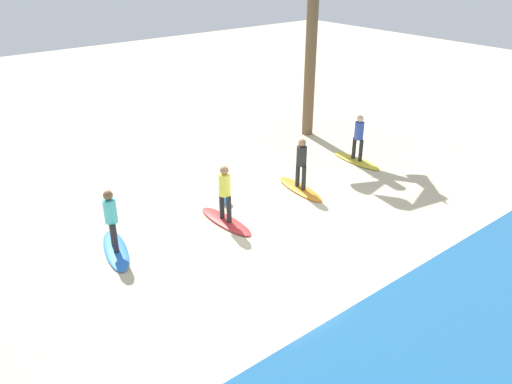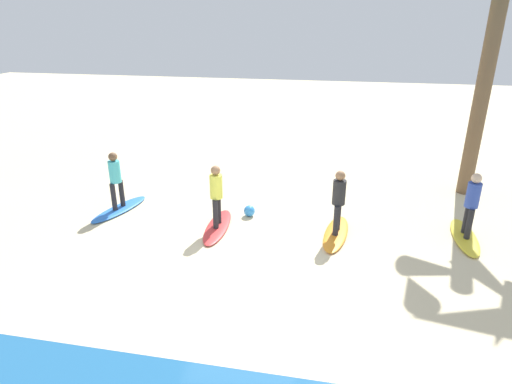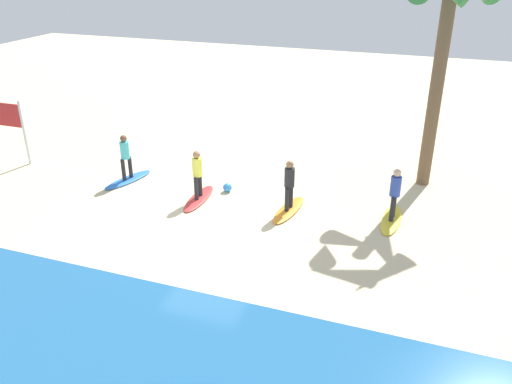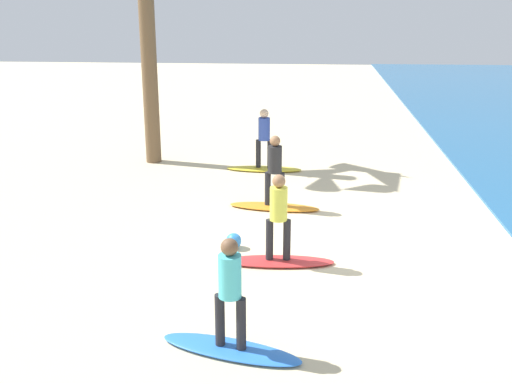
{
  "view_description": "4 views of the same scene",
  "coord_description": "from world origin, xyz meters",
  "px_view_note": "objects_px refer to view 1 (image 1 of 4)",
  "views": [
    {
      "loc": [
        8.3,
        8.51,
        7.11
      ],
      "look_at": [
        0.57,
        -1.08,
        1.04
      ],
      "focal_mm": 35.76,
      "sensor_mm": 36.0,
      "label": 1
    },
    {
      "loc": [
        -1.82,
        8.13,
        5.21
      ],
      "look_at": [
        0.21,
        -2.28,
        0.88
      ],
      "focal_mm": 30.62,
      "sensor_mm": 36.0,
      "label": 2
    },
    {
      "loc": [
        -5.96,
        12.41,
        7.72
      ],
      "look_at": [
        -1.28,
        -0.69,
        1.14
      ],
      "focal_mm": 36.81,
      "sensor_mm": 36.0,
      "label": 3
    },
    {
      "loc": [
        12.08,
        -1.36,
        4.97
      ],
      "look_at": [
        0.24,
        -2.22,
        1.1
      ],
      "focal_mm": 45.0,
      "sensor_mm": 36.0,
      "label": 4
    }
  ],
  "objects_px": {
    "surfer_orange": "(301,160)",
    "surfer_blue": "(111,216)",
    "beach_ball": "(226,200)",
    "surfboard_orange": "(300,189)",
    "surfboard_blue": "(116,250)",
    "surfboard_red": "(226,221)",
    "surfer_yellow": "(359,134)",
    "surfer_red": "(225,189)",
    "surfboard_yellow": "(356,161)"
  },
  "relations": [
    {
      "from": "surfer_orange",
      "to": "surfer_blue",
      "type": "relative_size",
      "value": 1.0
    },
    {
      "from": "surfer_orange",
      "to": "beach_ball",
      "type": "distance_m",
      "value": 2.65
    },
    {
      "from": "surfer_orange",
      "to": "surfer_blue",
      "type": "bearing_deg",
      "value": -3.18
    },
    {
      "from": "surfboard_orange",
      "to": "surfboard_blue",
      "type": "distance_m",
      "value": 6.13
    },
    {
      "from": "beach_ball",
      "to": "surfboard_blue",
      "type": "bearing_deg",
      "value": 5.44
    },
    {
      "from": "surfboard_orange",
      "to": "surfboard_red",
      "type": "distance_m",
      "value": 3.07
    },
    {
      "from": "surfer_yellow",
      "to": "surfboard_orange",
      "type": "relative_size",
      "value": 0.78
    },
    {
      "from": "surfboard_orange",
      "to": "surfer_red",
      "type": "height_order",
      "value": "surfer_red"
    },
    {
      "from": "surfboard_red",
      "to": "beach_ball",
      "type": "bearing_deg",
      "value": 141.16
    },
    {
      "from": "surfer_red",
      "to": "surfboard_blue",
      "type": "relative_size",
      "value": 0.78
    },
    {
      "from": "surfer_yellow",
      "to": "surfboard_blue",
      "type": "relative_size",
      "value": 0.78
    },
    {
      "from": "surfboard_blue",
      "to": "surfer_blue",
      "type": "bearing_deg",
      "value": 0.0
    },
    {
      "from": "surfer_orange",
      "to": "surfer_red",
      "type": "bearing_deg",
      "value": 3.82
    },
    {
      "from": "surfboard_yellow",
      "to": "beach_ball",
      "type": "bearing_deg",
      "value": -91.08
    },
    {
      "from": "surfboard_blue",
      "to": "beach_ball",
      "type": "relative_size",
      "value": 6.75
    },
    {
      "from": "surfboard_blue",
      "to": "surfer_blue",
      "type": "xyz_separation_m",
      "value": [
        0.0,
        0.0,
        0.99
      ]
    },
    {
      "from": "surfboard_yellow",
      "to": "surfer_orange",
      "type": "xyz_separation_m",
      "value": [
        3.17,
        0.44,
        0.99
      ]
    },
    {
      "from": "surfer_yellow",
      "to": "surfer_orange",
      "type": "relative_size",
      "value": 1.0
    },
    {
      "from": "surfboard_red",
      "to": "surfboard_blue",
      "type": "distance_m",
      "value": 3.11
    },
    {
      "from": "surfboard_orange",
      "to": "surfboard_blue",
      "type": "xyz_separation_m",
      "value": [
        6.12,
        -0.34,
        0.0
      ]
    },
    {
      "from": "surfer_orange",
      "to": "surfboard_yellow",
      "type": "bearing_deg",
      "value": -172.19
    },
    {
      "from": "surfboard_blue",
      "to": "surfboard_orange",
      "type": "bearing_deg",
      "value": 102.63
    },
    {
      "from": "surfer_red",
      "to": "surfer_orange",
      "type": "bearing_deg",
      "value": -176.18
    },
    {
      "from": "surfboard_red",
      "to": "beach_ball",
      "type": "xyz_separation_m",
      "value": [
        -0.66,
        -0.9,
        0.11
      ]
    },
    {
      "from": "surfer_blue",
      "to": "surfer_orange",
      "type": "bearing_deg",
      "value": 176.82
    },
    {
      "from": "surfboard_orange",
      "to": "surfboard_red",
      "type": "xyz_separation_m",
      "value": [
        3.06,
        0.2,
        0.0
      ]
    },
    {
      "from": "surfboard_red",
      "to": "beach_ball",
      "type": "height_order",
      "value": "beach_ball"
    },
    {
      "from": "surfboard_orange",
      "to": "surfboard_yellow",
      "type": "bearing_deg",
      "value": 104.43
    },
    {
      "from": "surfboard_orange",
      "to": "surfboard_red",
      "type": "bearing_deg",
      "value": -79.56
    },
    {
      "from": "surfer_blue",
      "to": "surfboard_yellow",
      "type": "bearing_deg",
      "value": -179.41
    },
    {
      "from": "surfer_yellow",
      "to": "surfboard_orange",
      "type": "xyz_separation_m",
      "value": [
        3.17,
        0.44,
        -0.99
      ]
    },
    {
      "from": "surfer_yellow",
      "to": "surfboard_yellow",
      "type": "bearing_deg",
      "value": 0.0
    },
    {
      "from": "surfboard_yellow",
      "to": "surfer_orange",
      "type": "relative_size",
      "value": 1.28
    },
    {
      "from": "surfer_orange",
      "to": "beach_ball",
      "type": "xyz_separation_m",
      "value": [
        2.4,
        -0.7,
        -0.88
      ]
    },
    {
      "from": "surfer_orange",
      "to": "surfer_blue",
      "type": "xyz_separation_m",
      "value": [
        6.12,
        -0.34,
        0.0
      ]
    },
    {
      "from": "surfboard_blue",
      "to": "surfboard_yellow",
      "type": "bearing_deg",
      "value": 106.39
    },
    {
      "from": "surfboard_red",
      "to": "surfboard_blue",
      "type": "relative_size",
      "value": 1.0
    },
    {
      "from": "surfboard_blue",
      "to": "surfer_orange",
      "type": "bearing_deg",
      "value": 102.63
    },
    {
      "from": "surfer_yellow",
      "to": "surfboard_red",
      "type": "bearing_deg",
      "value": 5.86
    },
    {
      "from": "surfboard_orange",
      "to": "surfer_orange",
      "type": "bearing_deg",
      "value": -83.38
    },
    {
      "from": "surfer_blue",
      "to": "beach_ball",
      "type": "xyz_separation_m",
      "value": [
        -3.73,
        -0.36,
        -0.88
      ]
    },
    {
      "from": "surfboard_yellow",
      "to": "beach_ball",
      "type": "height_order",
      "value": "beach_ball"
    },
    {
      "from": "surfboard_orange",
      "to": "surfer_yellow",
      "type": "bearing_deg",
      "value": 104.43
    },
    {
      "from": "surfboard_yellow",
      "to": "surfer_orange",
      "type": "distance_m",
      "value": 3.35
    },
    {
      "from": "surfboard_yellow",
      "to": "surfboard_red",
      "type": "xyz_separation_m",
      "value": [
        6.23,
        0.64,
        0.0
      ]
    },
    {
      "from": "surfboard_yellow",
      "to": "surfer_blue",
      "type": "bearing_deg",
      "value": -87.82
    },
    {
      "from": "surfer_red",
      "to": "surfboard_red",
      "type": "bearing_deg",
      "value": 0.0
    },
    {
      "from": "surfboard_yellow",
      "to": "surfer_red",
      "type": "bearing_deg",
      "value": -82.55
    },
    {
      "from": "surfer_blue",
      "to": "surfboard_blue",
      "type": "bearing_deg",
      "value": 0.0
    },
    {
      "from": "surfboard_yellow",
      "to": "beach_ball",
      "type": "xyz_separation_m",
      "value": [
        5.57,
        -0.26,
        0.11
      ]
    }
  ]
}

